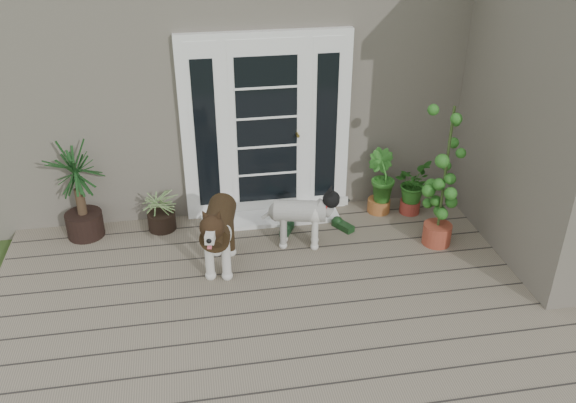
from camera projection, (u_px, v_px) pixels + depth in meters
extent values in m
cube|color=#6B5B4C|center=(324.00, 334.00, 5.45)|extent=(6.20, 4.60, 0.12)
cube|color=#665E54|center=(260.00, 49.00, 8.40)|extent=(7.40, 4.00, 3.10)
cube|color=white|center=(266.00, 128.00, 6.77)|extent=(1.90, 0.14, 2.15)
cube|color=white|center=(270.00, 217.00, 7.10)|extent=(1.60, 0.40, 0.05)
imported|color=#2B611B|center=(411.00, 191.00, 7.13)|extent=(0.61, 0.61, 0.56)
imported|color=#26631C|center=(380.00, 190.00, 7.15)|extent=(0.52, 0.52, 0.57)
imported|color=#2B641C|center=(470.00, 183.00, 7.35)|extent=(0.35, 0.35, 0.53)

